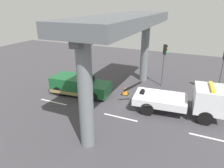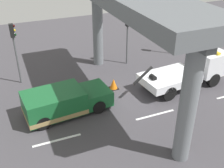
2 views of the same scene
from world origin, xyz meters
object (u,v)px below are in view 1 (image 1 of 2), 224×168
Objects in this scene: tow_truck_white at (188,100)px; towed_van_green at (78,85)px; traffic_light_near at (86,47)px; traffic_light_mid at (224,62)px; traffic_cone_orange at (125,91)px; traffic_light_far at (164,56)px.

towed_van_green is at bearing -179.53° from tow_truck_white.
traffic_light_near is 1.06× the size of traffic_light_mid.
traffic_light_far is at bearing 52.22° from traffic_cone_orange.
tow_truck_white is at bearing -60.59° from traffic_light_far.
traffic_light_near reaches higher than traffic_light_far.
traffic_light_mid is 5.61× the size of traffic_cone_orange.
traffic_light_far reaches higher than traffic_cone_orange.
traffic_cone_orange is (-5.36, 1.46, -0.85)m from tow_truck_white.
traffic_cone_orange is at bearing -127.78° from traffic_light_far.
traffic_light_mid is at bearing 0.00° from traffic_light_near.
traffic_light_far is (-2.73, 4.84, 1.79)m from tow_truck_white.
tow_truck_white is 5.84m from traffic_light_far.
traffic_light_mid is (5.00, 0.00, 0.03)m from traffic_light_far.
tow_truck_white is 9.92× the size of traffic_cone_orange.
traffic_light_near reaches higher than tow_truck_white.
towed_van_green is 7.26× the size of traffic_cone_orange.
traffic_light_near is 7.35m from traffic_cone_orange.
traffic_cone_orange is (-7.63, -3.39, -2.67)m from traffic_light_mid.
tow_truck_white is 1.79× the size of traffic_light_far.
traffic_light_mid is (11.53, 4.92, 2.25)m from towed_van_green.
traffic_light_mid is at bearing 23.95° from traffic_cone_orange.
tow_truck_white reaches higher than traffic_cone_orange.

